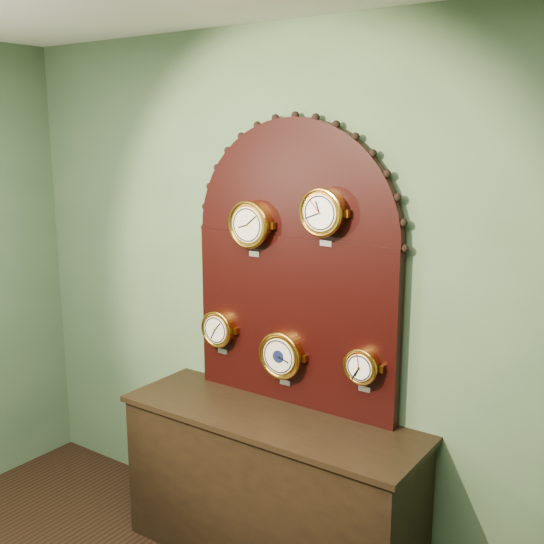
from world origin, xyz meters
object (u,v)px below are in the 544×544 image
Objects in this scene: tide_clock at (362,366)px; arabic_clock at (323,212)px; display_board at (294,257)px; roman_clock at (250,224)px; hygrometer at (219,329)px; shop_counter at (270,491)px; barometer at (282,355)px.

arabic_clock is at bearing -179.62° from tide_clock.
arabic_clock reaches higher than tide_clock.
display_board is 5.05× the size of roman_clock.
arabic_clock is 0.97m from hygrometer.
display_board is 5.85× the size of hygrometer.
arabic_clock is (0.44, 0.00, 0.09)m from roman_clock.
arabic_clock is at bearing 36.52° from shop_counter.
arabic_clock is at bearing 0.04° from roman_clock.
display_board is at bearing 162.05° from arabic_clock.
tide_clock is at bearing -8.44° from display_board.
shop_counter is 6.84× the size of tide_clock.
barometer is (-0.03, 0.15, 0.71)m from shop_counter.
display_board reaches higher than barometer.
tide_clock reaches higher than shop_counter.
arabic_clock is at bearing -17.95° from display_board.
shop_counter is at bearing -18.56° from hygrometer.
shop_counter is at bearing -33.55° from roman_clock.
hygrometer reaches higher than tide_clock.
tide_clock is (0.44, -0.07, -0.48)m from display_board.
hygrometer is (-0.23, 0.00, -0.61)m from roman_clock.
barometer is at bearing -179.88° from arabic_clock.
hygrometer is at bearing -171.78° from display_board.
display_board is 5.26× the size of arabic_clock.
hygrometer is at bearing 179.83° from barometer.
barometer is at bearing -114.31° from display_board.
barometer is at bearing -0.17° from hygrometer.
arabic_clock reaches higher than hygrometer.
hygrometer is at bearing 179.73° from roman_clock.
display_board is 0.29m from roman_clock.
roman_clock is 1.30× the size of tide_clock.
barometer is at bearing -179.75° from tide_clock.
display_board is 0.33m from arabic_clock.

